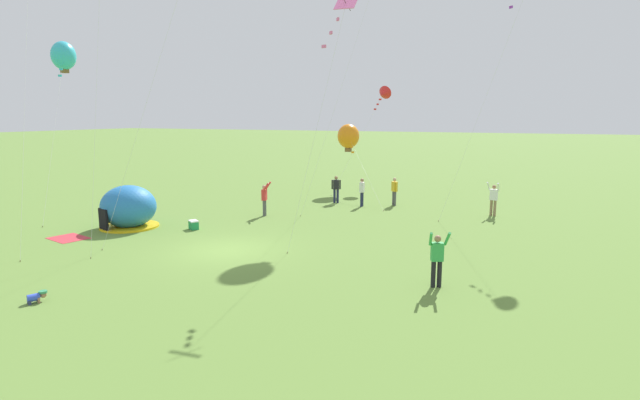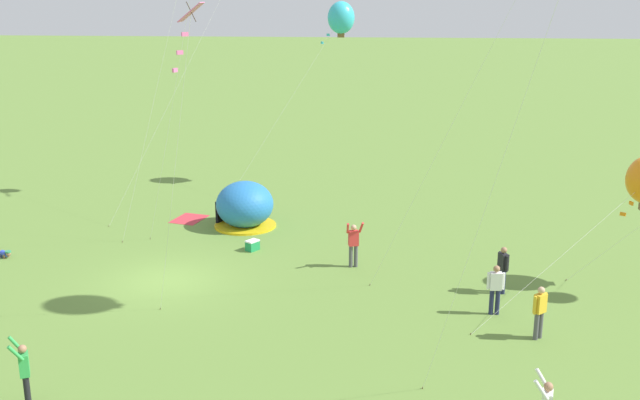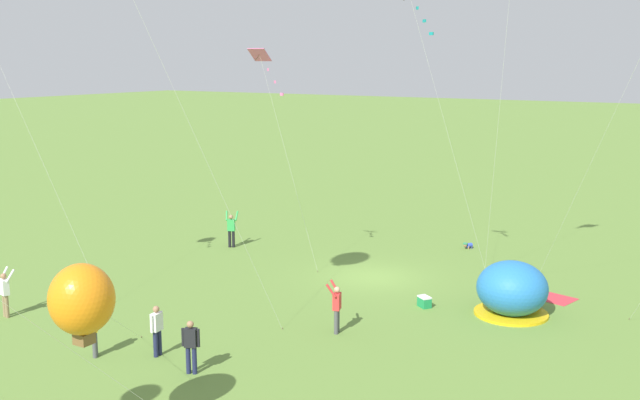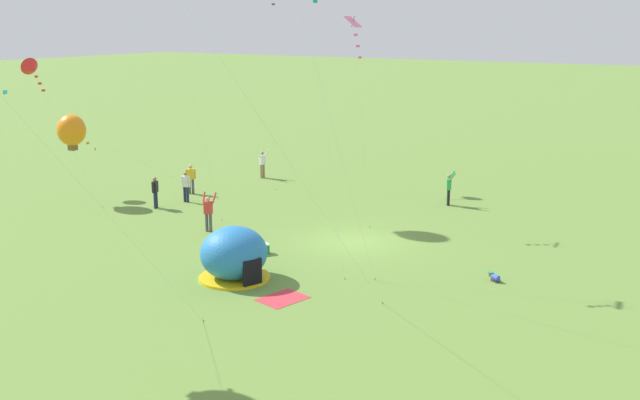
# 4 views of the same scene
# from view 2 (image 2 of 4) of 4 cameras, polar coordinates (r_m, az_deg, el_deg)

# --- Properties ---
(ground_plane) EXTENTS (300.00, 300.00, 0.00)m
(ground_plane) POSITION_cam_2_polar(r_m,az_deg,el_deg) (28.55, -11.62, -6.03)
(ground_plane) COLOR olive
(popup_tent) EXTENTS (2.81, 2.81, 2.10)m
(popup_tent) POSITION_cam_2_polar(r_m,az_deg,el_deg) (34.11, -5.77, -0.41)
(popup_tent) COLOR #2672BF
(popup_tent) RESTS_ON ground
(picnic_blanket) EXTENTS (1.97, 1.67, 0.01)m
(picnic_blanket) POSITION_cam_2_polar(r_m,az_deg,el_deg) (35.82, -9.94, -1.43)
(picnic_blanket) COLOR #CC333D
(picnic_blanket) RESTS_ON ground
(cooler_box) EXTENTS (0.65, 0.60, 0.44)m
(cooler_box) POSITION_cam_2_polar(r_m,az_deg,el_deg) (31.17, -5.17, -3.45)
(cooler_box) COLOR #1E8C4C
(cooler_box) RESTS_ON ground
(toddler_crawling) EXTENTS (0.41, 0.54, 0.32)m
(toddler_crawling) POSITION_cam_2_polar(r_m,az_deg,el_deg) (32.77, -22.83, -3.78)
(toddler_crawling) COLOR blue
(toddler_crawling) RESTS_ON ground
(person_watching_sky) EXTENTS (0.43, 0.46, 1.72)m
(person_watching_sky) POSITION_cam_2_polar(r_m,az_deg,el_deg) (24.13, 16.39, -8.03)
(person_watching_sky) COLOR #4C4C51
(person_watching_sky) RESTS_ON ground
(person_center_field) EXTENTS (0.72, 0.63, 1.89)m
(person_center_field) POSITION_cam_2_polar(r_m,az_deg,el_deg) (21.09, -21.61, -12.00)
(person_center_field) COLOR black
(person_center_field) RESTS_ON ground
(person_with_toddler) EXTENTS (0.55, 0.37, 1.72)m
(person_with_toddler) POSITION_cam_2_polar(r_m,az_deg,el_deg) (27.33, 13.75, -5.00)
(person_with_toddler) COLOR #1E2347
(person_with_toddler) RESTS_ON ground
(person_strolling) EXTENTS (0.27, 0.59, 1.72)m
(person_strolling) POSITION_cam_2_polar(r_m,az_deg,el_deg) (25.51, 13.22, -6.48)
(person_strolling) COLOR #1E2347
(person_strolling) RESTS_ON ground
(person_arms_raised) EXTENTS (0.58, 0.70, 1.89)m
(person_arms_raised) POSITION_cam_2_polar(r_m,az_deg,el_deg) (29.00, 2.57, -3.26)
(person_arms_raised) COLOR #4C4C51
(person_arms_raised) RESTS_ON ground
(kite_pink) EXTENTS (2.15, 2.35, 10.11)m
(kite_pink) POSITION_cam_2_polar(r_m,az_deg,el_deg) (21.95, -10.01, 12.90)
(kite_pink) COLOR silver
(kite_pink) RESTS_ON ground
(kite_cyan) EXTENTS (4.87, 6.25, 9.87)m
(kite_cyan) POSITION_cam_2_polar(r_m,az_deg,el_deg) (40.39, 1.62, 13.71)
(kite_cyan) COLOR silver
(kite_cyan) RESTS_ON ground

